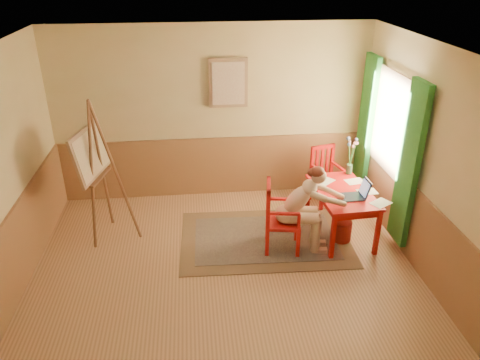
{
  "coord_description": "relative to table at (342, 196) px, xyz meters",
  "views": [
    {
      "loc": [
        -0.33,
        -4.76,
        3.69
      ],
      "look_at": [
        0.25,
        0.55,
        1.05
      ],
      "focal_mm": 34.35,
      "sensor_mm": 36.0,
      "label": 1
    }
  ],
  "objects": [
    {
      "name": "room",
      "position": [
        -1.72,
        -0.73,
        0.77
      ],
      "size": [
        5.04,
        4.54,
        2.84
      ],
      "color": "tan",
      "rests_on": "ground"
    },
    {
      "name": "wainscot",
      "position": [
        -1.72,
        0.07,
        -0.13
      ],
      "size": [
        5.0,
        4.5,
        1.0
      ],
      "color": "#9C6A43",
      "rests_on": "room"
    },
    {
      "name": "window",
      "position": [
        0.7,
        0.37,
        0.71
      ],
      "size": [
        0.12,
        2.01,
        2.2
      ],
      "color": "white",
      "rests_on": "room"
    },
    {
      "name": "wall_portrait",
      "position": [
        -1.47,
        1.48,
        1.27
      ],
      "size": [
        0.6,
        0.05,
        0.76
      ],
      "color": "#A47D5D",
      "rests_on": "room"
    },
    {
      "name": "rug",
      "position": [
        -1.08,
        -0.01,
        -0.62
      ],
      "size": [
        2.46,
        1.69,
        0.02
      ],
      "color": "#8C7251",
      "rests_on": "room"
    },
    {
      "name": "table",
      "position": [
        0.0,
        0.0,
        0.0
      ],
      "size": [
        0.79,
        1.24,
        0.72
      ],
      "color": "red",
      "rests_on": "room"
    },
    {
      "name": "chair_left",
      "position": [
        -0.94,
        -0.25,
        -0.13
      ],
      "size": [
        0.53,
        0.51,
        1.0
      ],
      "color": "red",
      "rests_on": "room"
    },
    {
      "name": "chair_back",
      "position": [
        0.05,
        0.99,
        -0.16
      ],
      "size": [
        0.51,
        0.52,
        0.95
      ],
      "color": "red",
      "rests_on": "room"
    },
    {
      "name": "figure",
      "position": [
        -0.63,
        -0.3,
        0.06
      ],
      "size": [
        0.96,
        0.48,
        1.26
      ],
      "color": "beige",
      "rests_on": "room"
    },
    {
      "name": "laptop",
      "position": [
        0.1,
        -0.21,
        0.14
      ],
      "size": [
        0.43,
        0.27,
        0.25
      ],
      "color": "#1E2338",
      "rests_on": "table"
    },
    {
      "name": "papers",
      "position": [
        0.2,
        0.02,
        0.09
      ],
      "size": [
        0.88,
        1.03,
        0.0
      ],
      "color": "white",
      "rests_on": "table"
    },
    {
      "name": "vase",
      "position": [
        0.26,
        0.54,
        0.35
      ],
      "size": [
        0.23,
        0.28,
        0.56
      ],
      "color": "#3F724C",
      "rests_on": "table"
    },
    {
      "name": "wastebasket",
      "position": [
        -0.01,
        -0.15,
        -0.48
      ],
      "size": [
        0.36,
        0.36,
        0.3
      ],
      "primitive_type": "cylinder",
      "rotation": [
        0.0,
        0.0,
        -0.34
      ],
      "color": "maroon",
      "rests_on": "room"
    },
    {
      "name": "easel",
      "position": [
        -3.39,
        0.37,
        0.57
      ],
      "size": [
        0.76,
        0.91,
        2.04
      ],
      "color": "brown",
      "rests_on": "room"
    }
  ]
}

